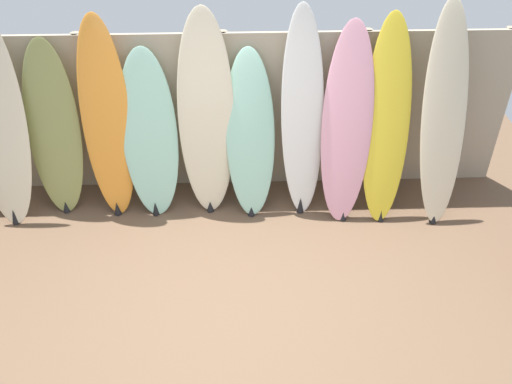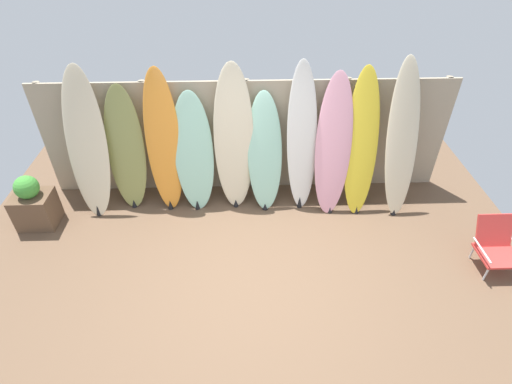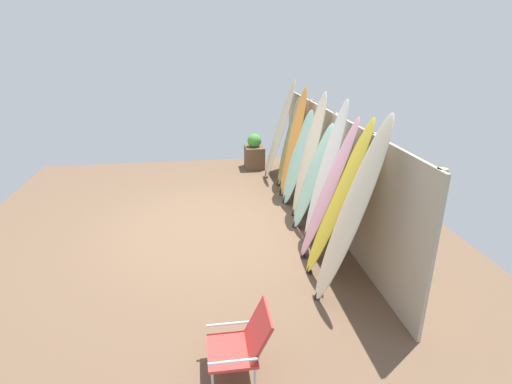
{
  "view_description": "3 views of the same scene",
  "coord_description": "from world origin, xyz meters",
  "px_view_note": "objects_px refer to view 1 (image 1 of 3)",
  "views": [
    {
      "loc": [
        0.15,
        -3.38,
        3.93
      ],
      "look_at": [
        0.29,
        0.75,
        0.78
      ],
      "focal_mm": 40.0,
      "sensor_mm": 36.0,
      "label": 1
    },
    {
      "loc": [
        -0.04,
        -3.29,
        3.95
      ],
      "look_at": [
        0.09,
        0.47,
        1.03
      ],
      "focal_mm": 28.0,
      "sensor_mm": 36.0,
      "label": 2
    },
    {
      "loc": [
        6.0,
        -0.1,
        2.88
      ],
      "look_at": [
        0.39,
        0.71,
        0.7
      ],
      "focal_mm": 28.0,
      "sensor_mm": 36.0,
      "label": 3
    }
  ],
  "objects_px": {
    "surfboard_olive_1": "(54,131)",
    "surfboard_seafoam_3": "(150,136)",
    "surfboard_white_6": "(303,116)",
    "surfboard_cream_4": "(206,116)",
    "surfboard_orange_2": "(107,121)",
    "surfboard_yellow_8": "(387,123)",
    "surfboard_seafoam_5": "(250,135)",
    "surfboard_cream_9": "(444,117)",
    "surfboard_pink_7": "(347,126)"
  },
  "relations": [
    {
      "from": "surfboard_olive_1",
      "to": "surfboard_yellow_8",
      "type": "height_order",
      "value": "surfboard_yellow_8"
    },
    {
      "from": "surfboard_seafoam_5",
      "to": "surfboard_white_6",
      "type": "distance_m",
      "value": 0.57
    },
    {
      "from": "surfboard_cream_4",
      "to": "surfboard_seafoam_5",
      "type": "distance_m",
      "value": 0.49
    },
    {
      "from": "surfboard_seafoam_3",
      "to": "surfboard_white_6",
      "type": "relative_size",
      "value": 0.81
    },
    {
      "from": "surfboard_orange_2",
      "to": "surfboard_yellow_8",
      "type": "bearing_deg",
      "value": -1.79
    },
    {
      "from": "surfboard_yellow_8",
      "to": "surfboard_white_6",
      "type": "bearing_deg",
      "value": 173.73
    },
    {
      "from": "surfboard_orange_2",
      "to": "surfboard_seafoam_5",
      "type": "height_order",
      "value": "surfboard_orange_2"
    },
    {
      "from": "surfboard_olive_1",
      "to": "surfboard_white_6",
      "type": "xyz_separation_m",
      "value": [
        2.53,
        -0.03,
        0.15
      ]
    },
    {
      "from": "surfboard_cream_4",
      "to": "surfboard_white_6",
      "type": "xyz_separation_m",
      "value": [
        0.97,
        -0.03,
        -0.0
      ]
    },
    {
      "from": "surfboard_white_6",
      "to": "surfboard_pink_7",
      "type": "xyz_separation_m",
      "value": [
        0.44,
        -0.09,
        -0.07
      ]
    },
    {
      "from": "surfboard_orange_2",
      "to": "surfboard_cream_9",
      "type": "xyz_separation_m",
      "value": [
        3.36,
        -0.13,
        0.06
      ]
    },
    {
      "from": "surfboard_orange_2",
      "to": "surfboard_cream_4",
      "type": "bearing_deg",
      "value": 1.8
    },
    {
      "from": "surfboard_cream_4",
      "to": "surfboard_white_6",
      "type": "height_order",
      "value": "surfboard_white_6"
    },
    {
      "from": "surfboard_orange_2",
      "to": "surfboard_white_6",
      "type": "bearing_deg",
      "value": 0.13
    },
    {
      "from": "surfboard_seafoam_5",
      "to": "surfboard_yellow_8",
      "type": "bearing_deg",
      "value": -3.01
    },
    {
      "from": "surfboard_yellow_8",
      "to": "surfboard_cream_9",
      "type": "distance_m",
      "value": 0.56
    },
    {
      "from": "surfboard_seafoam_3",
      "to": "surfboard_seafoam_5",
      "type": "xyz_separation_m",
      "value": [
        1.03,
        -0.01,
        -0.01
      ]
    },
    {
      "from": "surfboard_yellow_8",
      "to": "surfboard_pink_7",
      "type": "bearing_deg",
      "value": -179.99
    },
    {
      "from": "surfboard_seafoam_5",
      "to": "surfboard_cream_9",
      "type": "relative_size",
      "value": 0.78
    },
    {
      "from": "surfboard_seafoam_3",
      "to": "surfboard_yellow_8",
      "type": "height_order",
      "value": "surfboard_yellow_8"
    },
    {
      "from": "surfboard_seafoam_3",
      "to": "surfboard_cream_4",
      "type": "relative_size",
      "value": 0.82
    },
    {
      "from": "surfboard_yellow_8",
      "to": "surfboard_seafoam_3",
      "type": "bearing_deg",
      "value": 178.14
    },
    {
      "from": "surfboard_seafoam_3",
      "to": "surfboard_pink_7",
      "type": "relative_size",
      "value": 0.87
    },
    {
      "from": "surfboard_olive_1",
      "to": "surfboard_yellow_8",
      "type": "bearing_deg",
      "value": -2.05
    },
    {
      "from": "surfboard_cream_4",
      "to": "surfboard_cream_9",
      "type": "xyz_separation_m",
      "value": [
        2.37,
        -0.16,
        0.04
      ]
    },
    {
      "from": "surfboard_white_6",
      "to": "surfboard_yellow_8",
      "type": "distance_m",
      "value": 0.85
    },
    {
      "from": "surfboard_cream_4",
      "to": "surfboard_seafoam_5",
      "type": "height_order",
      "value": "surfboard_cream_4"
    },
    {
      "from": "surfboard_orange_2",
      "to": "surfboard_pink_7",
      "type": "relative_size",
      "value": 1.05
    },
    {
      "from": "surfboard_orange_2",
      "to": "surfboard_seafoam_3",
      "type": "bearing_deg",
      "value": -1.39
    },
    {
      "from": "surfboard_olive_1",
      "to": "surfboard_cream_4",
      "type": "xyz_separation_m",
      "value": [
        1.56,
        -0.0,
        0.15
      ]
    },
    {
      "from": "surfboard_seafoam_5",
      "to": "surfboard_pink_7",
      "type": "height_order",
      "value": "surfboard_pink_7"
    },
    {
      "from": "surfboard_cream_4",
      "to": "surfboard_yellow_8",
      "type": "bearing_deg",
      "value": -3.76
    },
    {
      "from": "surfboard_yellow_8",
      "to": "surfboard_cream_9",
      "type": "height_order",
      "value": "surfboard_cream_9"
    },
    {
      "from": "surfboard_orange_2",
      "to": "surfboard_white_6",
      "type": "distance_m",
      "value": 1.97
    },
    {
      "from": "surfboard_orange_2",
      "to": "surfboard_seafoam_5",
      "type": "relative_size",
      "value": 1.22
    },
    {
      "from": "surfboard_olive_1",
      "to": "surfboard_yellow_8",
      "type": "xyz_separation_m",
      "value": [
        3.38,
        -0.12,
        0.11
      ]
    },
    {
      "from": "surfboard_cream_4",
      "to": "surfboard_yellow_8",
      "type": "relative_size",
      "value": 1.03
    },
    {
      "from": "surfboard_pink_7",
      "to": "surfboard_seafoam_5",
      "type": "bearing_deg",
      "value": 175.75
    },
    {
      "from": "surfboard_olive_1",
      "to": "surfboard_seafoam_3",
      "type": "xyz_separation_m",
      "value": [
        0.98,
        -0.04,
        -0.05
      ]
    },
    {
      "from": "surfboard_seafoam_3",
      "to": "surfboard_cream_9",
      "type": "relative_size",
      "value": 0.79
    },
    {
      "from": "surfboard_olive_1",
      "to": "surfboard_seafoam_5",
      "type": "height_order",
      "value": "surfboard_olive_1"
    },
    {
      "from": "surfboard_seafoam_3",
      "to": "surfboard_seafoam_5",
      "type": "bearing_deg",
      "value": -0.32
    },
    {
      "from": "surfboard_seafoam_5",
      "to": "surfboard_yellow_8",
      "type": "relative_size",
      "value": 0.83
    },
    {
      "from": "surfboard_seafoam_3",
      "to": "surfboard_cream_9",
      "type": "bearing_deg",
      "value": -2.37
    },
    {
      "from": "surfboard_seafoam_3",
      "to": "surfboard_cream_4",
      "type": "height_order",
      "value": "surfboard_cream_4"
    },
    {
      "from": "surfboard_white_6",
      "to": "surfboard_yellow_8",
      "type": "xyz_separation_m",
      "value": [
        0.84,
        -0.09,
        -0.04
      ]
    },
    {
      "from": "surfboard_pink_7",
      "to": "surfboard_cream_4",
      "type": "bearing_deg",
      "value": 175.19
    },
    {
      "from": "surfboard_white_6",
      "to": "surfboard_cream_9",
      "type": "bearing_deg",
      "value": -5.61
    },
    {
      "from": "surfboard_orange_2",
      "to": "surfboard_cream_4",
      "type": "distance_m",
      "value": 1.0
    },
    {
      "from": "surfboard_seafoam_5",
      "to": "surfboard_pink_7",
      "type": "bearing_deg",
      "value": -4.25
    }
  ]
}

